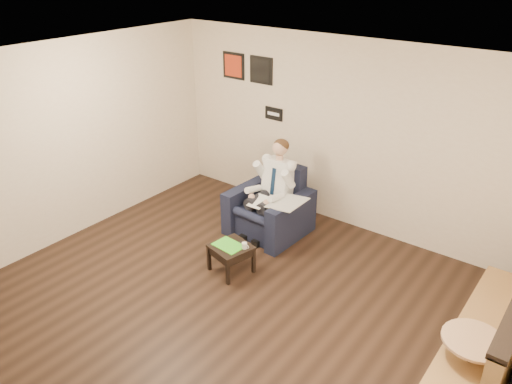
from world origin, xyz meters
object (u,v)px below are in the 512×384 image
Objects in this scene: green_folder at (229,245)px; coffee_mug at (244,246)px; seated_man at (264,194)px; cafe_table at (467,368)px; banquette at (490,320)px; armchair at (269,203)px; side_table at (231,258)px; smartphone at (241,244)px.

coffee_mug reaches higher than green_folder.
seated_man is 1.91× the size of cafe_table.
banquette is (3.31, -0.88, -0.00)m from seated_man.
armchair reaches higher than cafe_table.
armchair is 0.75× the size of seated_man.
banquette reaches higher than cafe_table.
cafe_table is (3.06, -0.27, 0.16)m from side_table.
green_folder is 0.15× the size of banquette.
seated_man is at bearing 100.18° from green_folder.
cafe_table is at bearing -4.81° from green_folder.
side_table is 3.07m from cafe_table.
armchair is at bearing 129.17° from smartphone.
side_table is 0.18× the size of banquette.
banquette is at bearing 23.74° from smartphone.
seated_man is 16.53× the size of coffee_mug.
side_table is 5.79× the size of coffee_mug.
coffee_mug is at bearing -7.10° from smartphone.
armchair reaches higher than green_folder.
banquette reaches higher than smartphone.
seated_man is 11.22× the size of smartphone.
seated_man reaches higher than cafe_table.
cafe_table reaches higher than green_folder.
seated_man is 2.86× the size of side_table.
armchair is at bearing 109.55° from coffee_mug.
seated_man reaches higher than coffee_mug.
armchair is at bearing 100.28° from side_table.
armchair reaches higher than smartphone.
seated_man reaches higher than smartphone.
seated_man reaches higher than banquette.
seated_man is at bearing -90.00° from armchair.
cafe_table reaches higher than smartphone.
smartphone is 0.17× the size of cafe_table.
coffee_mug is 2.93m from banquette.
side_table is at bearing 174.95° from cafe_table.
armchair is 12.46× the size of coffee_mug.
armchair is 8.46× the size of smartphone.
armchair reaches higher than side_table.
smartphone is 3.01m from cafe_table.
side_table is (0.20, -1.13, -0.30)m from armchair.
cafe_table is (3.26, -1.40, -0.14)m from armchair.
banquette is 3.72× the size of cafe_table.
banquette is at bearing -14.22° from armchair.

